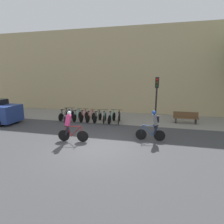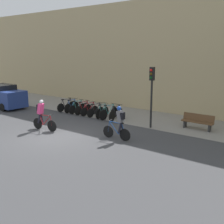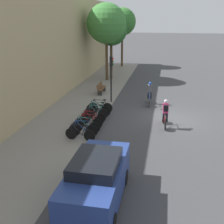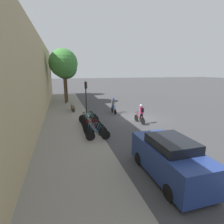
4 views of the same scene
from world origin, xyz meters
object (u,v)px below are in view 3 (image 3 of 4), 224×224
(parked_bike_4, at_px, (91,119))
(parked_bike_6, at_px, (96,113))
(parked_bike_3, at_px, (89,122))
(cyclist_pink, at_px, (165,113))
(cyclist_grey, at_px, (150,92))
(traffic_light_pole, at_px, (111,71))
(parked_bike_0, at_px, (80,134))
(parked_car, at_px, (97,180))
(parked_bike_5, at_px, (94,116))
(parked_bike_1, at_px, (83,129))
(parked_bike_2, at_px, (86,126))
(parked_bike_8, at_px, (100,107))
(bench, at_px, (101,88))
(parked_bike_7, at_px, (98,110))

(parked_bike_4, distance_m, parked_bike_6, 1.18)
(parked_bike_3, bearing_deg, cyclist_pink, -77.52)
(cyclist_grey, distance_m, parked_bike_6, 5.04)
(cyclist_pink, bearing_deg, traffic_light_pole, 41.85)
(cyclist_grey, bearing_deg, parked_bike_0, 156.22)
(parked_bike_6, xyz_separation_m, parked_car, (-8.58, -2.19, 0.50))
(parked_bike_6, bearing_deg, parked_bike_3, -179.97)
(parked_bike_0, height_order, traffic_light_pole, traffic_light_pole)
(cyclist_grey, bearing_deg, parked_bike_5, 143.65)
(cyclist_grey, relative_size, parked_bike_3, 1.06)
(cyclist_pink, relative_size, parked_bike_4, 1.12)
(parked_car, bearing_deg, parked_bike_3, 17.81)
(parked_bike_3, xyz_separation_m, parked_car, (-6.80, -2.19, 0.50))
(parked_bike_1, relative_size, parked_bike_5, 1.05)
(parked_bike_5, bearing_deg, parked_bike_2, -180.00)
(cyclist_grey, height_order, traffic_light_pole, traffic_light_pole)
(parked_bike_5, bearing_deg, parked_bike_8, 0.04)
(parked_bike_3, height_order, parked_bike_8, parked_bike_8)
(parked_bike_8, distance_m, parked_car, 10.01)
(parked_bike_5, distance_m, bench, 6.94)
(cyclist_pink, height_order, parked_bike_7, cyclist_pink)
(parked_bike_0, distance_m, bench, 9.87)
(parked_bike_0, distance_m, parked_car, 5.51)
(parked_bike_2, xyz_separation_m, parked_bike_4, (1.18, 0.00, -0.01))
(cyclist_pink, bearing_deg, parked_bike_0, 121.72)
(parked_bike_4, relative_size, parked_bike_6, 0.98)
(parked_bike_0, height_order, parked_bike_8, parked_bike_8)
(parked_bike_2, height_order, parked_bike_3, parked_bike_3)
(parked_bike_0, height_order, parked_bike_6, parked_bike_6)
(parked_bike_0, height_order, parked_bike_3, same)
(parked_bike_0, xyz_separation_m, parked_bike_8, (4.73, 0.00, 0.02))
(parked_bike_6, distance_m, bench, 6.36)
(parked_bike_1, bearing_deg, parked_bike_5, -0.03)
(parked_bike_4, xyz_separation_m, traffic_light_pole, (5.11, -0.25, 2.10))
(parked_bike_4, distance_m, parked_bike_8, 2.37)
(parked_bike_0, bearing_deg, cyclist_grey, -23.78)
(parked_bike_1, bearing_deg, parked_bike_7, -0.01)
(parked_bike_2, bearing_deg, parked_bike_4, 0.01)
(parked_bike_4, distance_m, parked_bike_5, 0.59)
(parked_bike_0, bearing_deg, parked_bike_5, 0.00)
(cyclist_grey, distance_m, parked_bike_8, 4.21)
(parked_bike_2, relative_size, parked_bike_4, 1.06)
(parked_bike_0, relative_size, parked_bike_4, 1.08)
(parked_bike_3, distance_m, parked_bike_7, 2.36)
(parked_bike_4, bearing_deg, cyclist_pink, -84.90)
(cyclist_pink, height_order, parked_bike_6, cyclist_pink)
(parked_bike_1, relative_size, parked_bike_3, 1.01)
(cyclist_grey, bearing_deg, bench, 60.79)
(parked_bike_5, height_order, traffic_light_pole, traffic_light_pole)
(parked_bike_5, bearing_deg, parked_bike_6, 0.14)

